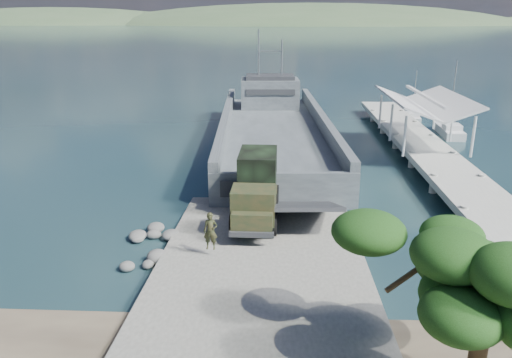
# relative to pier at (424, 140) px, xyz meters

# --- Properties ---
(ground) EXTENTS (1400.00, 1400.00, 0.00)m
(ground) POSITION_rel_pier_xyz_m (-13.00, -18.77, -1.60)
(ground) COLOR #19383C
(ground) RESTS_ON ground
(boat_ramp) EXTENTS (10.00, 18.00, 0.50)m
(boat_ramp) POSITION_rel_pier_xyz_m (-13.00, -19.77, -1.35)
(boat_ramp) COLOR slate
(boat_ramp) RESTS_ON ground
(shoreline_rocks) EXTENTS (3.20, 5.60, 0.90)m
(shoreline_rocks) POSITION_rel_pier_xyz_m (-19.20, -18.27, -1.60)
(shoreline_rocks) COLOR #5D5D5B
(shoreline_rocks) RESTS_ON ground
(distant_headlands) EXTENTS (1000.00, 240.00, 48.00)m
(distant_headlands) POSITION_rel_pier_xyz_m (37.00, 541.23, -1.60)
(distant_headlands) COLOR #415B38
(distant_headlands) RESTS_ON ground
(pier) EXTENTS (6.40, 44.00, 6.10)m
(pier) POSITION_rel_pier_xyz_m (0.00, 0.00, 0.00)
(pier) COLOR #A4A49A
(pier) RESTS_ON ground
(landing_craft) EXTENTS (11.22, 37.55, 11.03)m
(landing_craft) POSITION_rel_pier_xyz_m (-12.81, 3.12, -0.70)
(landing_craft) COLOR #41484C
(landing_craft) RESTS_ON ground
(military_truck) EXTENTS (2.61, 7.65, 3.52)m
(military_truck) POSITION_rel_pier_xyz_m (-13.54, -14.66, 0.65)
(military_truck) COLOR black
(military_truck) RESTS_ON boat_ramp
(soldier) EXTENTS (0.69, 0.46, 1.87)m
(soldier) POSITION_rel_pier_xyz_m (-15.52, -19.91, -0.17)
(soldier) COLOR black
(soldier) RESTS_ON boat_ramp
(sailboat_near) EXTENTS (2.23, 6.38, 7.64)m
(sailboat_near) POSITION_rel_pier_xyz_m (5.03, 8.88, -1.19)
(sailboat_near) COLOR silver
(sailboat_near) RESTS_ON ground
(sailboat_far) EXTENTS (1.96, 4.96, 5.88)m
(sailboat_far) POSITION_rel_pier_xyz_m (3.12, 16.14, -1.29)
(sailboat_far) COLOR silver
(sailboat_far) RESTS_ON ground
(overhang_tree) EXTENTS (6.66, 6.14, 6.05)m
(overhang_tree) POSITION_rel_pier_xyz_m (-6.69, -28.70, 3.25)
(overhang_tree) COLOR #352515
(overhang_tree) RESTS_ON ground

